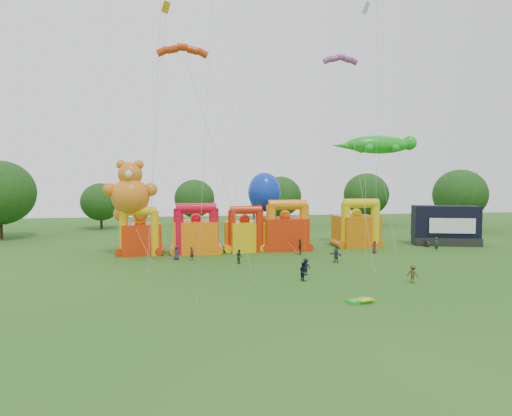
{
  "coord_description": "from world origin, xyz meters",
  "views": [
    {
      "loc": [
        -9.25,
        -30.58,
        9.64
      ],
      "look_at": [
        -2.2,
        18.0,
        6.21
      ],
      "focal_mm": 32.0,
      "sensor_mm": 36.0,
      "label": 1
    }
  ],
  "objects": [
    {
      "name": "spectator_4",
      "position": [
        4.09,
        23.63,
        0.95
      ],
      "size": [
        0.86,
        1.21,
        1.9
      ],
      "primitive_type": "imported",
      "rotation": [
        0.0,
        0.0,
        4.32
      ],
      "color": "#3F2C19",
      "rests_on": "ground"
    },
    {
      "name": "spectator_0",
      "position": [
        -10.87,
        22.16,
        0.8
      ],
      "size": [
        0.87,
        0.65,
        1.61
      ],
      "primitive_type": "imported",
      "rotation": [
        0.0,
        0.0,
        0.18
      ],
      "color": "#262840",
      "rests_on": "ground"
    },
    {
      "name": "spectator_8",
      "position": [
        1.05,
        9.91,
        0.86
      ],
      "size": [
        0.86,
        0.98,
        1.72
      ],
      "primitive_type": "imported",
      "rotation": [
        0.0,
        0.0,
        1.85
      ],
      "color": "black",
      "rests_on": "ground"
    },
    {
      "name": "diamond_kites",
      "position": [
        -1.49,
        13.86,
        15.49
      ],
      "size": [
        24.2,
        20.18,
        37.54
      ],
      "color": "red",
      "rests_on": "ground"
    },
    {
      "name": "spectator_6",
      "position": [
        13.57,
        23.26,
        0.77
      ],
      "size": [
        0.9,
        0.81,
        1.54
      ],
      "primitive_type": "imported",
      "rotation": [
        0.0,
        0.0,
        5.74
      ],
      "color": "#54181E",
      "rests_on": "ground"
    },
    {
      "name": "spectator_3",
      "position": [
        1.84,
        12.14,
        0.82
      ],
      "size": [
        1.17,
        0.84,
        1.64
      ],
      "primitive_type": "imported",
      "rotation": [
        0.0,
        0.0,
        3.37
      ],
      "color": "black",
      "rests_on": "ground"
    },
    {
      "name": "stage_trailer",
      "position": [
        26.26,
        28.55,
        2.68
      ],
      "size": [
        9.36,
        5.41,
        5.56
      ],
      "color": "black",
      "rests_on": "ground"
    },
    {
      "name": "spectator_7",
      "position": [
        22.06,
        23.51,
        0.91
      ],
      "size": [
        0.78,
        0.67,
        1.81
      ],
      "primitive_type": "imported",
      "rotation": [
        0.0,
        0.0,
        0.43
      ],
      "color": "#15361D",
      "rests_on": "ground"
    },
    {
      "name": "bouncy_castle_4",
      "position": [
        13.36,
        28.86,
        2.51
      ],
      "size": [
        6.06,
        5.2,
        6.64
      ],
      "color": "#CF660B",
      "rests_on": "ground"
    },
    {
      "name": "spectator_1",
      "position": [
        -9.1,
        21.8,
        0.76
      ],
      "size": [
        0.66,
        0.62,
        1.52
      ],
      "primitive_type": "imported",
      "rotation": [
        0.0,
        0.0,
        0.61
      ],
      "color": "#551A18",
      "rests_on": "ground"
    },
    {
      "name": "bouncy_castle_2",
      "position": [
        -2.31,
        27.24,
        2.26
      ],
      "size": [
        5.23,
        4.57,
        5.9
      ],
      "color": "#E8BA0C",
      "rests_on": "ground"
    },
    {
      "name": "gecko_kite",
      "position": [
        16.47,
        28.84,
        12.31
      ],
      "size": [
        12.15,
        8.62,
        15.35
      ],
      "color": "#18A91A",
      "rests_on": "ground"
    },
    {
      "name": "spectator_5",
      "position": [
        6.81,
        17.96,
        0.84
      ],
      "size": [
        1.34,
        1.53,
        1.67
      ],
      "primitive_type": "imported",
      "rotation": [
        0.0,
        0.0,
        5.37
      ],
      "color": "#2B3249",
      "rests_on": "ground"
    },
    {
      "name": "spectator_9",
      "position": [
        10.61,
        7.59,
        0.83
      ],
      "size": [
        1.15,
        1.22,
        1.66
      ],
      "primitive_type": "imported",
      "rotation": [
        0.0,
        0.0,
        2.24
      ],
      "color": "#413D1A",
      "rests_on": "ground"
    },
    {
      "name": "octopus_kite",
      "position": [
        1.47,
        28.7,
        4.78
      ],
      "size": [
        5.6,
        9.01,
        10.24
      ],
      "color": "#0C31BE",
      "rests_on": "ground"
    },
    {
      "name": "parafoil_kites",
      "position": [
        -5.67,
        13.88,
        12.06
      ],
      "size": [
        24.69,
        13.05,
        30.65
      ],
      "color": "red",
      "rests_on": "ground"
    },
    {
      "name": "folded_kite_bundle",
      "position": [
        3.57,
        2.17,
        0.14
      ],
      "size": [
        2.22,
        1.61,
        0.31
      ],
      "color": "green",
      "rests_on": "ground"
    },
    {
      "name": "tree_ring",
      "position": [
        -1.2,
        0.62,
        6.26
      ],
      "size": [
        125.21,
        127.33,
        12.07
      ],
      "color": "#352314",
      "rests_on": "ground"
    },
    {
      "name": "bouncy_castle_0",
      "position": [
        -15.36,
        26.65,
        2.28
      ],
      "size": [
        5.29,
        4.55,
        5.96
      ],
      "color": "red",
      "rests_on": "ground"
    },
    {
      "name": "bouncy_castle_1",
      "position": [
        -8.52,
        26.75,
        2.4
      ],
      "size": [
        5.71,
        4.67,
        6.36
      ],
      "color": "orange",
      "rests_on": "ground"
    },
    {
      "name": "ground",
      "position": [
        0.0,
        0.0,
        0.0
      ],
      "size": [
        160.0,
        160.0,
        0.0
      ],
      "primitive_type": "plane",
      "color": "#205217",
      "rests_on": "ground"
    },
    {
      "name": "teddy_bear_kite",
      "position": [
        -15.89,
        25.23,
        5.75
      ],
      "size": [
        6.43,
        7.54,
        11.7
      ],
      "color": "orange",
      "rests_on": "ground"
    },
    {
      "name": "spectator_2",
      "position": [
        -3.93,
        19.03,
        0.78
      ],
      "size": [
        0.87,
        0.94,
        1.57
      ],
      "primitive_type": "imported",
      "rotation": [
        0.0,
        0.0,
        2.03
      ],
      "color": "#173A1E",
      "rests_on": "ground"
    },
    {
      "name": "bouncy_castle_3",
      "position": [
        3.07,
        27.49,
        2.51
      ],
      "size": [
        5.55,
        4.47,
        6.64
      ],
      "color": "red",
      "rests_on": "ground"
    }
  ]
}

